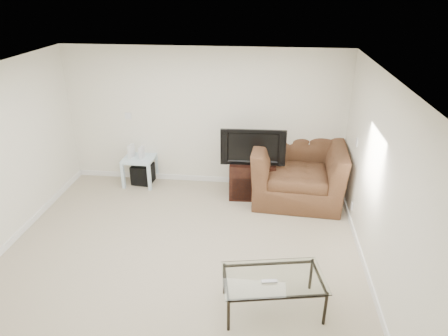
# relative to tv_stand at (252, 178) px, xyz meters

# --- Properties ---
(floor) EXTENTS (5.00, 5.00, 0.00)m
(floor) POSITION_rel_tv_stand_xyz_m (-0.90, -2.05, -0.33)
(floor) COLOR tan
(floor) RESTS_ON ground
(ceiling) EXTENTS (5.00, 5.00, 0.00)m
(ceiling) POSITION_rel_tv_stand_xyz_m (-0.90, -2.05, 2.17)
(ceiling) COLOR white
(ceiling) RESTS_ON ground
(wall_back) EXTENTS (5.00, 0.02, 2.50)m
(wall_back) POSITION_rel_tv_stand_xyz_m (-0.90, 0.45, 0.92)
(wall_back) COLOR silver
(wall_back) RESTS_ON ground
(wall_right) EXTENTS (0.02, 5.00, 2.50)m
(wall_right) POSITION_rel_tv_stand_xyz_m (1.60, -2.05, 0.92)
(wall_right) COLOR silver
(wall_right) RESTS_ON ground
(plate_back) EXTENTS (0.12, 0.02, 0.12)m
(plate_back) POSITION_rel_tv_stand_xyz_m (-2.30, 0.44, 0.92)
(plate_back) COLOR white
(plate_back) RESTS_ON wall_back
(plate_right_switch) EXTENTS (0.02, 0.09, 0.13)m
(plate_right_switch) POSITION_rel_tv_stand_xyz_m (1.59, -0.45, 0.92)
(plate_right_switch) COLOR white
(plate_right_switch) RESTS_ON wall_right
(plate_right_outlet) EXTENTS (0.02, 0.08, 0.12)m
(plate_right_outlet) POSITION_rel_tv_stand_xyz_m (1.59, -0.75, -0.03)
(plate_right_outlet) COLOR white
(plate_right_outlet) RESTS_ON wall_right
(tv_stand) EXTENTS (0.81, 0.58, 0.65)m
(tv_stand) POSITION_rel_tv_stand_xyz_m (0.00, 0.00, 0.00)
(tv_stand) COLOR black
(tv_stand) RESTS_ON floor
(dvd_player) EXTENTS (0.49, 0.35, 0.07)m
(dvd_player) POSITION_rel_tv_stand_xyz_m (0.00, -0.04, 0.22)
(dvd_player) COLOR black
(dvd_player) RESTS_ON tv_stand
(television) EXTENTS (1.02, 0.24, 0.63)m
(television) POSITION_rel_tv_stand_xyz_m (0.00, -0.03, 0.64)
(television) COLOR black
(television) RESTS_ON tv_stand
(side_table) EXTENTS (0.57, 0.57, 0.53)m
(side_table) POSITION_rel_tv_stand_xyz_m (-2.09, 0.23, -0.06)
(side_table) COLOR silver
(side_table) RESTS_ON floor
(subwoofer) EXTENTS (0.39, 0.39, 0.36)m
(subwoofer) POSITION_rel_tv_stand_xyz_m (-2.06, 0.25, -0.14)
(subwoofer) COLOR black
(subwoofer) RESTS_ON floor
(game_console) EXTENTS (0.08, 0.18, 0.24)m
(game_console) POSITION_rel_tv_stand_xyz_m (-2.23, 0.21, 0.33)
(game_console) COLOR white
(game_console) RESTS_ON side_table
(game_case) EXTENTS (0.07, 0.16, 0.21)m
(game_case) POSITION_rel_tv_stand_xyz_m (-2.03, 0.21, 0.31)
(game_case) COLOR silver
(game_case) RESTS_ON side_table
(recliner) EXTENTS (1.59, 1.09, 1.34)m
(recliner) POSITION_rel_tv_stand_xyz_m (0.78, 0.00, 0.34)
(recliner) COLOR brown
(recliner) RESTS_ON floor
(coffee_table) EXTENTS (1.24, 0.85, 0.45)m
(coffee_table) POSITION_rel_tv_stand_xyz_m (0.37, -2.72, -0.10)
(coffee_table) COLOR black
(coffee_table) RESTS_ON floor
(remote) EXTENTS (0.18, 0.08, 0.02)m
(remote) POSITION_rel_tv_stand_xyz_m (0.32, -2.80, 0.13)
(remote) COLOR #B2B2B7
(remote) RESTS_ON coffee_table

